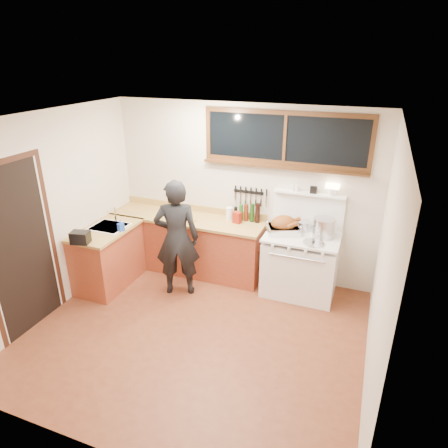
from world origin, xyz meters
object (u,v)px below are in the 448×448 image
at_px(roast_turkey, 284,226).
at_px(cutting_board, 181,217).
at_px(vintage_stove, 300,263).
at_px(man, 177,238).

bearing_deg(roast_turkey, cutting_board, -175.57).
height_order(vintage_stove, cutting_board, vintage_stove).
distance_m(cutting_board, roast_turkey, 1.54).
relative_size(man, cutting_board, 3.57).
xyz_separation_m(man, cutting_board, (-0.18, 0.50, 0.10)).
relative_size(man, roast_turkey, 3.11).
bearing_deg(vintage_stove, roast_turkey, 179.75).
height_order(vintage_stove, roast_turkey, vintage_stove).
distance_m(man, cutting_board, 0.54).
height_order(man, cutting_board, man).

